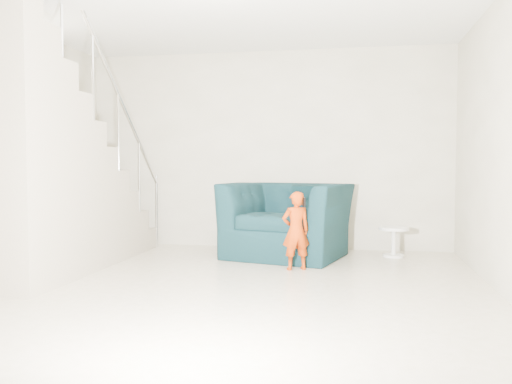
# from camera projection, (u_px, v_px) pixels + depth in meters

# --- Properties ---
(floor) EXTENTS (5.50, 5.50, 0.00)m
(floor) POSITION_uv_depth(u_px,v_px,m) (215.00, 294.00, 4.83)
(floor) COLOR tan
(floor) RESTS_ON ground
(back_wall) EXTENTS (5.00, 0.00, 5.00)m
(back_wall) POSITION_uv_depth(u_px,v_px,m) (266.00, 150.00, 7.46)
(back_wall) COLOR #A19A83
(back_wall) RESTS_ON floor
(front_wall) EXTENTS (5.00, 0.00, 5.00)m
(front_wall) POSITION_uv_depth(u_px,v_px,m) (28.00, 114.00, 2.06)
(front_wall) COLOR #A19A83
(front_wall) RESTS_ON floor
(armchair) EXTENTS (1.67, 1.54, 0.92)m
(armchair) POSITION_uv_depth(u_px,v_px,m) (287.00, 220.00, 6.75)
(armchair) COLOR black
(armchair) RESTS_ON floor
(toddler) EXTENTS (0.37, 0.32, 0.86)m
(toddler) POSITION_uv_depth(u_px,v_px,m) (296.00, 231.00, 5.91)
(toddler) COLOR #952004
(toddler) RESTS_ON floor
(side_table) EXTENTS (0.37, 0.37, 0.37)m
(side_table) POSITION_uv_depth(u_px,v_px,m) (394.00, 237.00, 6.75)
(side_table) COLOR silver
(side_table) RESTS_ON floor
(staircase) EXTENTS (1.02, 3.03, 3.62)m
(staircase) POSITION_uv_depth(u_px,v_px,m) (44.00, 184.00, 5.69)
(staircase) COLOR #ADA089
(staircase) RESTS_ON floor
(cushion) EXTENTS (0.39, 0.18, 0.38)m
(cushion) POSITION_uv_depth(u_px,v_px,m) (307.00, 199.00, 7.03)
(cushion) COLOR black
(cushion) RESTS_ON armchair
(throw) EXTENTS (0.05, 0.53, 0.60)m
(throw) POSITION_uv_depth(u_px,v_px,m) (238.00, 210.00, 6.87)
(throw) COLOR black
(throw) RESTS_ON armchair
(phone) EXTENTS (0.04, 0.05, 0.10)m
(phone) POSITION_uv_depth(u_px,v_px,m) (304.00, 202.00, 5.82)
(phone) COLOR black
(phone) RESTS_ON toddler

